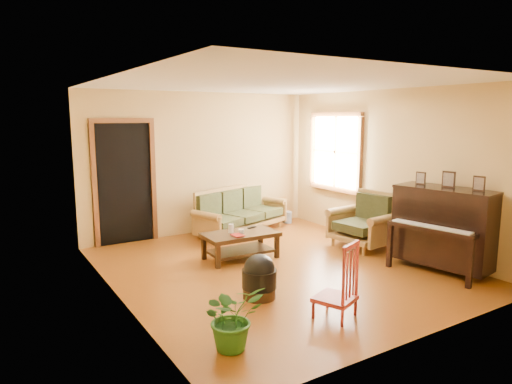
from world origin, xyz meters
TOP-DOWN VIEW (x-y plane):
  - floor at (0.00, 0.00)m, footprint 5.00×5.00m
  - doorway at (-1.45, 2.48)m, footprint 1.08×0.16m
  - window at (2.21, 1.30)m, footprint 0.12×1.36m
  - sofa at (0.58, 2.03)m, footprint 2.10×1.40m
  - coffee_table at (-0.24, 0.65)m, footprint 1.15×0.65m
  - armchair at (1.77, 0.12)m, footprint 0.98×1.02m
  - piano at (1.93, -1.31)m, footprint 1.01×1.45m
  - footstool at (-0.82, -0.80)m, footprint 0.53×0.53m
  - red_chair at (-0.41, -1.68)m, footprint 0.53×0.55m
  - leaning_frame at (1.66, 2.36)m, footprint 0.41×0.10m
  - ceramic_crock at (1.77, 2.22)m, footprint 0.25×0.25m
  - potted_plant at (-1.68, -1.70)m, footprint 0.59×0.52m
  - book at (-0.45, 0.50)m, footprint 0.16×0.21m
  - candle at (-0.36, 0.72)m, footprint 0.08×0.08m
  - glass_jar at (-0.23, 0.63)m, footprint 0.11×0.11m
  - remote at (0.06, 0.81)m, footprint 0.17×0.08m

SIDE VIEW (x-z plane):
  - floor at x=0.00m, z-range 0.00..0.00m
  - ceramic_crock at x=1.77m, z-range 0.00..0.24m
  - footstool at x=-0.82m, z-range 0.00..0.40m
  - coffee_table at x=-0.24m, z-range 0.00..0.41m
  - leaning_frame at x=1.66m, z-range 0.00..0.54m
  - potted_plant at x=-1.68m, z-range 0.00..0.63m
  - sofa at x=0.58m, z-range 0.00..0.83m
  - remote at x=0.06m, z-range 0.41..0.43m
  - book at x=-0.45m, z-range 0.41..0.43m
  - red_chair at x=-0.41m, z-range 0.00..0.85m
  - glass_jar at x=-0.23m, z-range 0.41..0.47m
  - armchair at x=1.77m, z-range 0.00..0.93m
  - candle at x=-0.36m, z-range 0.41..0.54m
  - piano at x=1.93m, z-range 0.00..1.18m
  - doorway at x=-1.45m, z-range 0.00..2.05m
  - window at x=2.21m, z-range 0.77..2.23m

